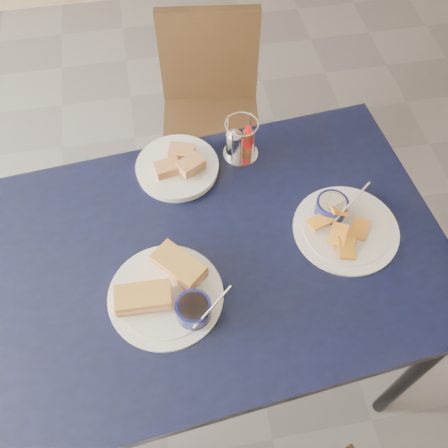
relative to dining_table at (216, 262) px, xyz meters
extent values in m
plane|color=#55555A|center=(-0.24, -0.07, -0.69)|extent=(6.00, 6.00, 0.00)
cube|color=black|center=(0.00, 0.00, 0.04)|extent=(1.34, 0.96, 0.04)
cylinder|color=black|center=(-0.55, -0.34, -0.33)|extent=(0.04, 0.04, 0.71)
cylinder|color=black|center=(0.55, -0.34, -0.33)|extent=(0.04, 0.04, 0.71)
cylinder|color=black|center=(-0.55, 0.34, -0.33)|extent=(0.04, 0.04, 0.71)
cylinder|color=black|center=(0.55, 0.34, -0.33)|extent=(0.04, 0.04, 0.71)
cube|color=black|center=(0.11, 0.79, -0.28)|extent=(0.44, 0.43, 0.04)
cylinder|color=black|center=(-0.05, 0.64, -0.49)|extent=(0.03, 0.03, 0.39)
cylinder|color=black|center=(0.27, 0.64, -0.49)|extent=(0.03, 0.03, 0.39)
cylinder|color=black|center=(-0.05, 0.95, -0.49)|extent=(0.03, 0.03, 0.39)
cylinder|color=black|center=(0.27, 0.95, -0.49)|extent=(0.03, 0.03, 0.39)
cube|color=black|center=(0.11, 0.97, -0.05)|extent=(0.40, 0.09, 0.42)
cylinder|color=white|center=(-0.15, -0.11, 0.07)|extent=(0.30, 0.30, 0.01)
cylinder|color=white|center=(-0.15, -0.11, 0.07)|extent=(0.25, 0.25, 0.00)
cube|color=gold|center=(-0.21, -0.12, 0.10)|extent=(0.14, 0.08, 0.04)
cube|color=#D78484|center=(-0.21, -0.12, 0.09)|extent=(0.15, 0.08, 0.01)
cube|color=gold|center=(-0.11, -0.04, 0.10)|extent=(0.14, 0.15, 0.04)
cube|color=#D78484|center=(-0.11, -0.04, 0.09)|extent=(0.15, 0.16, 0.01)
cylinder|color=#090C35|center=(-0.09, -0.17, 0.10)|extent=(0.09, 0.09, 0.05)
cylinder|color=black|center=(-0.09, -0.17, 0.11)|extent=(0.08, 0.08, 0.01)
cylinder|color=silver|center=(-0.04, -0.19, 0.14)|extent=(0.11, 0.07, 0.08)
cylinder|color=white|center=(0.37, 0.00, 0.07)|extent=(0.30, 0.30, 0.01)
cylinder|color=white|center=(0.37, 0.00, 0.07)|extent=(0.24, 0.24, 0.00)
cube|color=orange|center=(0.41, -0.01, 0.08)|extent=(0.07, 0.08, 0.02)
cube|color=orange|center=(0.35, -0.04, 0.08)|extent=(0.07, 0.05, 0.02)
cube|color=orange|center=(0.35, -0.07, 0.09)|extent=(0.06, 0.07, 0.02)
cube|color=orange|center=(0.33, -0.03, 0.09)|extent=(0.07, 0.08, 0.02)
cube|color=orange|center=(0.34, 0.04, 0.09)|extent=(0.08, 0.07, 0.02)
cube|color=orange|center=(0.29, 0.02, 0.10)|extent=(0.08, 0.06, 0.02)
cube|color=orange|center=(0.35, 0.05, 0.10)|extent=(0.05, 0.07, 0.03)
cylinder|color=#090C35|center=(0.34, 0.06, 0.10)|extent=(0.09, 0.09, 0.05)
cylinder|color=beige|center=(0.34, 0.06, 0.11)|extent=(0.08, 0.08, 0.01)
cylinder|color=silver|center=(0.39, 0.04, 0.14)|extent=(0.11, 0.07, 0.08)
cylinder|color=white|center=(-0.07, 0.30, 0.07)|extent=(0.25, 0.25, 0.02)
cylinder|color=white|center=(-0.07, 0.30, 0.08)|extent=(0.20, 0.20, 0.00)
cube|color=tan|center=(-0.10, 0.28, 0.10)|extent=(0.08, 0.06, 0.03)
cube|color=tan|center=(-0.05, 0.33, 0.11)|extent=(0.09, 0.07, 0.03)
cube|color=tan|center=(-0.03, 0.27, 0.11)|extent=(0.09, 0.08, 0.03)
cylinder|color=silver|center=(0.13, 0.33, 0.07)|extent=(0.11, 0.11, 0.01)
cylinder|color=silver|center=(0.17, 0.37, 0.13)|extent=(0.01, 0.01, 0.13)
cylinder|color=silver|center=(0.10, 0.37, 0.13)|extent=(0.01, 0.01, 0.13)
cylinder|color=silver|center=(0.10, 0.30, 0.13)|extent=(0.01, 0.01, 0.13)
cylinder|color=silver|center=(0.17, 0.30, 0.13)|extent=(0.01, 0.01, 0.13)
torus|color=silver|center=(0.13, 0.33, 0.19)|extent=(0.10, 0.10, 0.00)
cylinder|color=silver|center=(0.11, 0.33, 0.11)|extent=(0.05, 0.05, 0.08)
cone|color=silver|center=(0.11, 0.33, 0.16)|extent=(0.04, 0.04, 0.02)
cylinder|color=brown|center=(0.16, 0.34, 0.11)|extent=(0.03, 0.03, 0.08)
cylinder|color=#B70A0F|center=(0.16, 0.34, 0.11)|extent=(0.03, 0.03, 0.03)
cylinder|color=#B70A0F|center=(0.16, 0.34, 0.16)|extent=(0.02, 0.02, 0.02)
camera|label=1|loc=(-0.10, -0.68, 1.25)|focal=40.00mm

